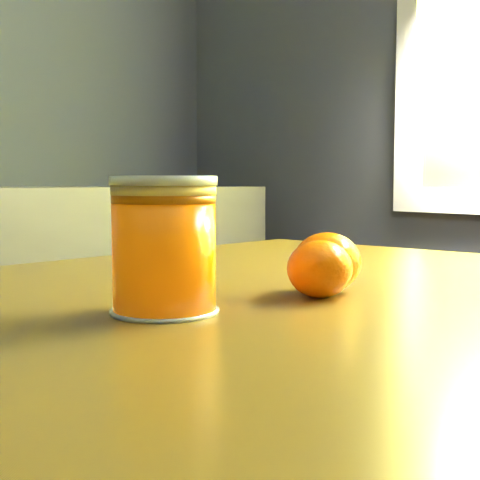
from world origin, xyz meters
TOP-DOWN VIEW (x-y plane):
  - table at (0.75, 0.22)m, footprint 1.18×0.92m
  - juice_glass at (0.66, 0.18)m, footprint 0.09×0.09m
  - orange_front at (0.82, 0.16)m, footprint 0.08×0.08m
  - orange_back at (0.84, 0.18)m, footprint 0.08×0.08m

SIDE VIEW (x-z plane):
  - table at x=0.75m, z-range 0.30..1.10m
  - orange_front at x=0.82m, z-range 0.80..0.86m
  - orange_back at x=0.84m, z-range 0.80..0.86m
  - juice_glass at x=0.66m, z-range 0.80..0.91m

